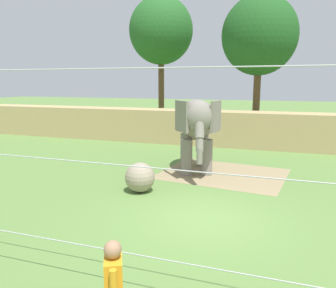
{
  "coord_description": "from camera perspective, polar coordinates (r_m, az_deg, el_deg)",
  "views": [
    {
      "loc": [
        1.81,
        -8.23,
        3.56
      ],
      "look_at": [
        -1.98,
        2.81,
        1.4
      ],
      "focal_mm": 35.87,
      "sensor_mm": 36.0,
      "label": 1
    }
  ],
  "objects": [
    {
      "name": "elephant",
      "position": [
        13.19,
        4.86,
        3.44
      ],
      "size": [
        2.23,
        3.84,
        2.94
      ],
      "color": "gray",
      "rests_on": "ground"
    },
    {
      "name": "embankment_wall",
      "position": [
        19.18,
        13.37,
        2.45
      ],
      "size": [
        36.0,
        1.8,
        1.94
      ],
      "primitive_type": "cube",
      "color": "tan",
      "rests_on": "ground"
    },
    {
      "name": "tree_left_of_centre",
      "position": [
        26.25,
        -1.19,
        18.63
      ],
      "size": [
        4.72,
        4.72,
        9.8
      ],
      "color": "brown",
      "rests_on": "ground"
    },
    {
      "name": "tree_far_left",
      "position": [
        22.2,
        15.27,
        17.3
      ],
      "size": [
        4.59,
        4.59,
        8.77
      ],
      "color": "brown",
      "rests_on": "ground"
    },
    {
      "name": "enrichment_ball",
      "position": [
        11.06,
        -4.8,
        -5.66
      ],
      "size": [
        0.98,
        0.98,
        0.98
      ],
      "primitive_type": "sphere",
      "color": "gray",
      "rests_on": "ground"
    },
    {
      "name": "ground_plane",
      "position": [
        9.15,
        6.18,
        -12.48
      ],
      "size": [
        120.0,
        120.0,
        0.0
      ],
      "primitive_type": "plane",
      "color": "#5B7F3D"
    },
    {
      "name": "dirt_patch",
      "position": [
        13.45,
        9.32,
        -4.99
      ],
      "size": [
        5.09,
        4.28,
        0.01
      ],
      "primitive_type": "cube",
      "rotation": [
        0.0,
        0.0,
        -0.12
      ],
      "color": "#937F5B",
      "rests_on": "ground"
    },
    {
      "name": "cable_fence",
      "position": [
        5.32,
        -1.85,
        -6.94
      ],
      "size": [
        10.3,
        0.26,
        3.93
      ],
      "color": "brown",
      "rests_on": "ground"
    }
  ]
}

